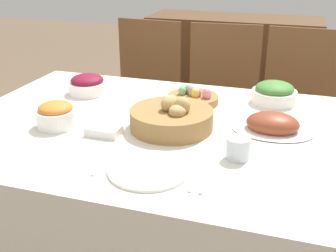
{
  "coord_description": "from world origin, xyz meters",
  "views": [
    {
      "loc": [
        0.42,
        -1.43,
        1.37
      ],
      "look_at": [
        -0.01,
        -0.08,
        0.76
      ],
      "focal_mm": 45.0,
      "sensor_mm": 36.0,
      "label": 1
    }
  ],
  "objects_px": {
    "carrot_bowl": "(56,115)",
    "fork": "(104,164)",
    "butter_dish": "(104,131)",
    "egg_basket": "(193,98)",
    "dinner_plate": "(149,170)",
    "sideboard": "(231,78)",
    "chair_far_left": "(142,95)",
    "green_salad_bowl": "(274,93)",
    "spoon": "(206,180)",
    "ham_platter": "(273,125)",
    "beet_salad_bowl": "(87,84)",
    "chair_far_right": "(297,111)",
    "chair_far_center": "(222,103)",
    "drinking_cup": "(238,148)",
    "knife": "(197,178)",
    "bread_basket": "(172,117)"
  },
  "relations": [
    {
      "from": "carrot_bowl",
      "to": "fork",
      "type": "distance_m",
      "value": 0.39
    },
    {
      "from": "fork",
      "to": "butter_dish",
      "type": "distance_m",
      "value": 0.23
    },
    {
      "from": "carrot_bowl",
      "to": "fork",
      "type": "xyz_separation_m",
      "value": [
        0.31,
        -0.23,
        -0.05
      ]
    },
    {
      "from": "egg_basket",
      "to": "dinner_plate",
      "type": "xyz_separation_m",
      "value": [
        0.02,
        -0.64,
        -0.02
      ]
    },
    {
      "from": "sideboard",
      "to": "dinner_plate",
      "type": "relative_size",
      "value": 4.72
    },
    {
      "from": "chair_far_left",
      "to": "green_salad_bowl",
      "type": "bearing_deg",
      "value": -26.33
    },
    {
      "from": "fork",
      "to": "egg_basket",
      "type": "bearing_deg",
      "value": 79.32
    },
    {
      "from": "sideboard",
      "to": "spoon",
      "type": "bearing_deg",
      "value": -82.87
    },
    {
      "from": "ham_platter",
      "to": "butter_dish",
      "type": "distance_m",
      "value": 0.63
    },
    {
      "from": "beet_salad_bowl",
      "to": "green_salad_bowl",
      "type": "distance_m",
      "value": 0.86
    },
    {
      "from": "chair_far_right",
      "to": "ham_platter",
      "type": "xyz_separation_m",
      "value": [
        -0.09,
        -0.83,
        0.24
      ]
    },
    {
      "from": "carrot_bowl",
      "to": "butter_dish",
      "type": "height_order",
      "value": "carrot_bowl"
    },
    {
      "from": "beet_salad_bowl",
      "to": "butter_dish",
      "type": "relative_size",
      "value": 1.44
    },
    {
      "from": "chair_far_center",
      "to": "spoon",
      "type": "distance_m",
      "value": 1.29
    },
    {
      "from": "drinking_cup",
      "to": "dinner_plate",
      "type": "bearing_deg",
      "value": -145.56
    },
    {
      "from": "ham_platter",
      "to": "beet_salad_bowl",
      "type": "bearing_deg",
      "value": 167.59
    },
    {
      "from": "chair_far_right",
      "to": "sideboard",
      "type": "distance_m",
      "value": 0.86
    },
    {
      "from": "chair_far_center",
      "to": "spoon",
      "type": "relative_size",
      "value": 5.8
    },
    {
      "from": "egg_basket",
      "to": "beet_salad_bowl",
      "type": "relative_size",
      "value": 1.26
    },
    {
      "from": "chair_far_left",
      "to": "dinner_plate",
      "type": "height_order",
      "value": "chair_far_left"
    },
    {
      "from": "carrot_bowl",
      "to": "fork",
      "type": "relative_size",
      "value": 0.94
    },
    {
      "from": "egg_basket",
      "to": "knife",
      "type": "height_order",
      "value": "egg_basket"
    },
    {
      "from": "egg_basket",
      "to": "butter_dish",
      "type": "height_order",
      "value": "egg_basket"
    },
    {
      "from": "spoon",
      "to": "green_salad_bowl",
      "type": "bearing_deg",
      "value": 79.28
    },
    {
      "from": "chair_far_left",
      "to": "chair_far_center",
      "type": "relative_size",
      "value": 1.0
    },
    {
      "from": "bread_basket",
      "to": "knife",
      "type": "height_order",
      "value": "bread_basket"
    },
    {
      "from": "chair_far_left",
      "to": "fork",
      "type": "xyz_separation_m",
      "value": [
        0.35,
        -1.26,
        0.22
      ]
    },
    {
      "from": "green_salad_bowl",
      "to": "fork",
      "type": "xyz_separation_m",
      "value": [
        -0.47,
        -0.76,
        -0.04
      ]
    },
    {
      "from": "bread_basket",
      "to": "dinner_plate",
      "type": "relative_size",
      "value": 1.23
    },
    {
      "from": "egg_basket",
      "to": "carrot_bowl",
      "type": "xyz_separation_m",
      "value": [
        -0.44,
        -0.42,
        0.02
      ]
    },
    {
      "from": "ham_platter",
      "to": "green_salad_bowl",
      "type": "relative_size",
      "value": 1.54
    },
    {
      "from": "beet_salad_bowl",
      "to": "fork",
      "type": "distance_m",
      "value": 0.73
    },
    {
      "from": "beet_salad_bowl",
      "to": "spoon",
      "type": "height_order",
      "value": "beet_salad_bowl"
    },
    {
      "from": "chair_far_right",
      "to": "carrot_bowl",
      "type": "distance_m",
      "value": 1.39
    },
    {
      "from": "egg_basket",
      "to": "drinking_cup",
      "type": "distance_m",
      "value": 0.55
    },
    {
      "from": "egg_basket",
      "to": "knife",
      "type": "bearing_deg",
      "value": -74.48
    },
    {
      "from": "chair_far_center",
      "to": "spoon",
      "type": "height_order",
      "value": "chair_far_center"
    },
    {
      "from": "dinner_plate",
      "to": "knife",
      "type": "height_order",
      "value": "dinner_plate"
    },
    {
      "from": "dinner_plate",
      "to": "spoon",
      "type": "bearing_deg",
      "value": 0.0
    },
    {
      "from": "chair_far_center",
      "to": "knife",
      "type": "bearing_deg",
      "value": -87.9
    },
    {
      "from": "sideboard",
      "to": "ham_platter",
      "type": "relative_size",
      "value": 4.0
    },
    {
      "from": "knife",
      "to": "ham_platter",
      "type": "bearing_deg",
      "value": 67.3
    },
    {
      "from": "knife",
      "to": "egg_basket",
      "type": "bearing_deg",
      "value": 106.15
    },
    {
      "from": "chair_far_left",
      "to": "beet_salad_bowl",
      "type": "xyz_separation_m",
      "value": [
        -0.03,
        -0.63,
        0.26
      ]
    },
    {
      "from": "sideboard",
      "to": "dinner_plate",
      "type": "distance_m",
      "value": 1.98
    },
    {
      "from": "fork",
      "to": "drinking_cup",
      "type": "height_order",
      "value": "drinking_cup"
    },
    {
      "from": "green_salad_bowl",
      "to": "knife",
      "type": "xyz_separation_m",
      "value": [
        -0.16,
        -0.76,
        -0.04
      ]
    },
    {
      "from": "knife",
      "to": "spoon",
      "type": "distance_m",
      "value": 0.03
    },
    {
      "from": "ham_platter",
      "to": "spoon",
      "type": "bearing_deg",
      "value": -109.9
    },
    {
      "from": "beet_salad_bowl",
      "to": "spoon",
      "type": "bearing_deg",
      "value": -40.91
    }
  ]
}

